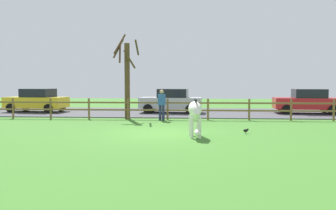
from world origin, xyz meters
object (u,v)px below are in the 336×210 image
object	(u,v)px
crow_on_grass	(246,130)
parked_car_yellow	(37,100)
bare_tree	(127,76)
zebra	(195,112)
parked_car_silver	(171,101)
parked_car_red	(307,101)
visitor_near_fence	(162,104)

from	to	relation	value
crow_on_grass	parked_car_yellow	world-z (taller)	parked_car_yellow
parked_car_yellow	bare_tree	bearing A→B (deg)	-26.91
zebra	parked_car_silver	size ratio (longest dim) A/B	0.47
bare_tree	crow_on_grass	distance (m)	8.06
parked_car_silver	parked_car_red	world-z (taller)	same
parked_car_red	zebra	bearing A→B (deg)	-126.26
parked_car_yellow	parked_car_silver	world-z (taller)	same
zebra	parked_car_yellow	world-z (taller)	parked_car_yellow
parked_car_red	parked_car_silver	bearing A→B (deg)	-179.53
visitor_near_fence	crow_on_grass	bearing A→B (deg)	-49.56
zebra	crow_on_grass	world-z (taller)	zebra
parked_car_red	visitor_near_fence	xyz separation A→B (m)	(-8.89, -4.36, 0.06)
bare_tree	zebra	world-z (taller)	bare_tree
parked_car_yellow	visitor_near_fence	world-z (taller)	visitor_near_fence
bare_tree	parked_car_red	xyz separation A→B (m)	(10.91, 3.60, -1.54)
bare_tree	parked_car_silver	world-z (taller)	bare_tree
crow_on_grass	visitor_near_fence	size ratio (longest dim) A/B	0.13
visitor_near_fence	bare_tree	bearing A→B (deg)	159.29
parked_car_yellow	visitor_near_fence	bearing A→B (deg)	-25.55
crow_on_grass	parked_car_yellow	bearing A→B (deg)	145.61
parked_car_silver	crow_on_grass	bearing A→B (deg)	-67.90
crow_on_grass	zebra	bearing A→B (deg)	-153.78
bare_tree	parked_car_silver	bearing A→B (deg)	57.63
zebra	parked_car_yellow	bearing A→B (deg)	137.82
crow_on_grass	visitor_near_fence	distance (m)	5.83
parked_car_yellow	parked_car_silver	bearing A→B (deg)	0.34
bare_tree	crow_on_grass	bearing A→B (deg)	-41.83
zebra	crow_on_grass	size ratio (longest dim) A/B	9.00
parked_car_silver	parked_car_yellow	bearing A→B (deg)	-179.66
parked_car_red	bare_tree	bearing A→B (deg)	-161.75
parked_car_silver	zebra	bearing A→B (deg)	-81.01
parked_car_red	visitor_near_fence	size ratio (longest dim) A/B	2.51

